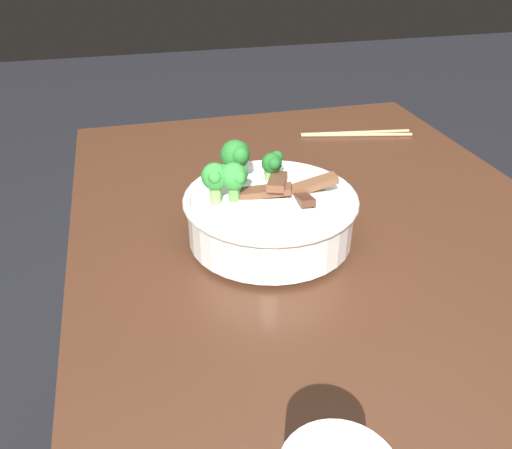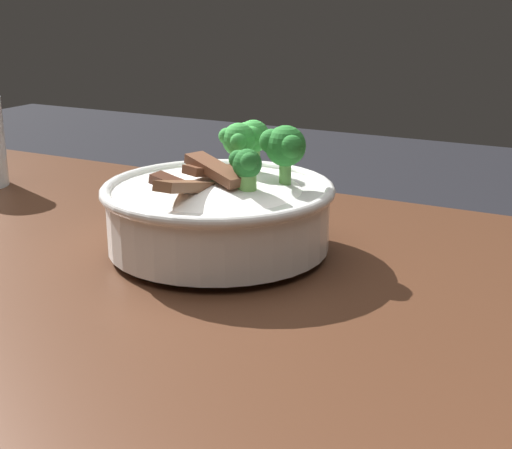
# 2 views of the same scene
# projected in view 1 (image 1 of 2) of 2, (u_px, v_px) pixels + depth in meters

# --- Properties ---
(dining_table) EXTENTS (1.42, 0.77, 0.83)m
(dining_table) POSITION_uv_depth(u_px,v_px,m) (369.00, 353.00, 0.72)
(dining_table) COLOR #472819
(dining_table) RESTS_ON ground
(rice_bowl) EXTENTS (0.25, 0.25, 0.14)m
(rice_bowl) POSITION_uv_depth(u_px,v_px,m) (269.00, 210.00, 0.76)
(rice_bowl) COLOR white
(rice_bowl) RESTS_ON dining_table
(chopsticks_pair) EXTENTS (0.07, 0.24, 0.01)m
(chopsticks_pair) POSITION_uv_depth(u_px,v_px,m) (356.00, 134.00, 1.15)
(chopsticks_pair) COLOR tan
(chopsticks_pair) RESTS_ON dining_table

